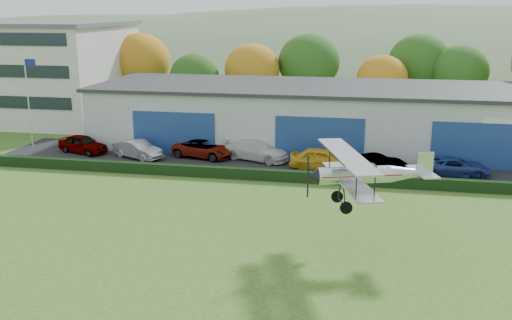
% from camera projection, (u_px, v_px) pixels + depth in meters
% --- Properties ---
extents(ground, '(300.00, 300.00, 0.00)m').
position_uv_depth(ground, '(165.00, 280.00, 26.21)').
color(ground, '#35581B').
rests_on(ground, ground).
extents(apron, '(48.00, 9.00, 0.05)m').
position_uv_depth(apron, '(292.00, 163.00, 45.58)').
color(apron, black).
rests_on(apron, ground).
extents(hedge, '(46.00, 0.60, 0.80)m').
position_uv_depth(hedge, '(283.00, 176.00, 40.93)').
color(hedge, black).
rests_on(hedge, ground).
extents(hangar, '(40.60, 12.60, 5.30)m').
position_uv_depth(hangar, '(325.00, 115.00, 51.16)').
color(hangar, '#B2B7BC').
rests_on(hangar, ground).
extents(office_block, '(20.60, 15.60, 10.40)m').
position_uv_depth(office_block, '(28.00, 70.00, 63.25)').
color(office_block, silver).
rests_on(office_block, ground).
extents(flagpole, '(1.05, 0.10, 8.00)m').
position_uv_depth(flagpole, '(29.00, 93.00, 49.53)').
color(flagpole, silver).
rests_on(flagpole, ground).
extents(tree_belt, '(75.70, 13.22, 10.12)m').
position_uv_depth(tree_belt, '(297.00, 67.00, 63.17)').
color(tree_belt, '#3D2614').
rests_on(tree_belt, ground).
extents(distant_hills, '(430.00, 196.00, 56.00)m').
position_uv_depth(distant_hills, '(321.00, 98.00, 163.22)').
color(distant_hills, '#4C6642').
rests_on(distant_hills, ground).
extents(car_0, '(4.80, 3.13, 1.52)m').
position_uv_depth(car_0, '(83.00, 144.00, 48.61)').
color(car_0, gray).
rests_on(car_0, apron).
extents(car_1, '(4.69, 3.28, 1.47)m').
position_uv_depth(car_1, '(138.00, 149.00, 46.88)').
color(car_1, silver).
rests_on(car_1, apron).
extents(car_2, '(5.47, 3.46, 1.41)m').
position_uv_depth(car_2, '(203.00, 149.00, 47.13)').
color(car_2, gray).
rests_on(car_2, apron).
extents(car_3, '(5.84, 3.86, 1.57)m').
position_uv_depth(car_3, '(257.00, 150.00, 46.36)').
color(car_3, silver).
rests_on(car_3, apron).
extents(car_4, '(5.04, 2.34, 1.67)m').
position_uv_depth(car_4, '(323.00, 159.00, 43.48)').
color(car_4, gold).
rests_on(car_4, apron).
extents(car_5, '(4.33, 2.78, 1.35)m').
position_uv_depth(car_5, '(379.00, 163.00, 42.94)').
color(car_5, gray).
rests_on(car_5, apron).
extents(car_6, '(4.95, 2.30, 1.37)m').
position_uv_depth(car_6, '(455.00, 167.00, 41.93)').
color(car_6, navy).
rests_on(car_6, apron).
extents(biplane, '(6.44, 7.27, 2.73)m').
position_uv_depth(biplane, '(365.00, 173.00, 28.49)').
color(biplane, silver).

